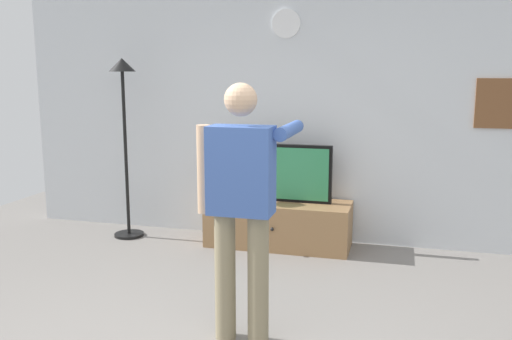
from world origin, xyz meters
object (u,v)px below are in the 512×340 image
Objects in this scene: tv_stand at (279,224)px; floor_lamp at (124,111)px; television at (280,173)px; wall_clock at (286,24)px; person_standing_nearer_lamp at (242,198)px.

floor_lamp is at bearing -176.52° from tv_stand.
floor_lamp is (-1.67, -0.15, 0.62)m from television.
wall_clock is 0.17× the size of person_standing_nearer_lamp.
tv_stand is 2.06m from wall_clock.
television is 3.65× the size of wall_clock.
tv_stand is 2.03m from floor_lamp.
television is 0.62× the size of person_standing_nearer_lamp.
tv_stand is 0.53m from television.
television is 1.78m from floor_lamp.
person_standing_nearer_lamp is at bearing -84.18° from television.
wall_clock reaches higher than television.
tv_stand is 0.76× the size of floor_lamp.
floor_lamp reaches higher than tv_stand.
floor_lamp reaches higher than television.
wall_clock is (0.00, 0.29, 2.04)m from tv_stand.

